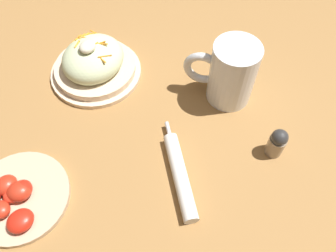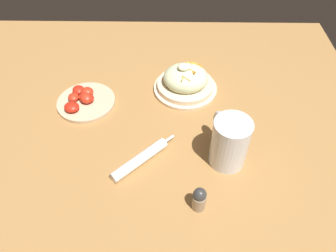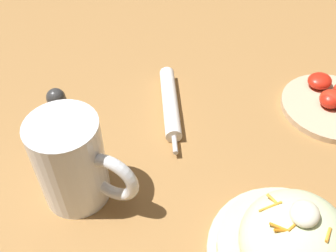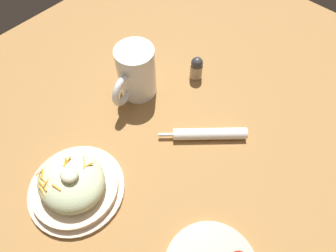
{
  "view_description": "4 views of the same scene",
  "coord_description": "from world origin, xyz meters",
  "px_view_note": "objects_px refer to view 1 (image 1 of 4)",
  "views": [
    {
      "loc": [
        0.25,
        0.17,
        0.61
      ],
      "look_at": [
        -0.05,
        -0.02,
        0.06
      ],
      "focal_mm": 36.19,
      "sensor_mm": 36.0,
      "label": 1
    },
    {
      "loc": [
        -0.08,
        0.57,
        0.71
      ],
      "look_at": [
        -0.07,
        -0.01,
        0.09
      ],
      "focal_mm": 34.31,
      "sensor_mm": 36.0,
      "label": 2
    },
    {
      "loc": [
        -0.4,
        -0.29,
        0.48
      ],
      "look_at": [
        -0.08,
        -0.02,
        0.06
      ],
      "focal_mm": 40.56,
      "sensor_mm": 36.0,
      "label": 3
    },
    {
      "loc": [
        0.19,
        -0.3,
        0.64
      ],
      "look_at": [
        -0.06,
        -0.04,
        0.07
      ],
      "focal_mm": 31.79,
      "sensor_mm": 36.0,
      "label": 4
    }
  ],
  "objects_px": {
    "salad_plate": "(94,63)",
    "napkin_roll": "(180,175)",
    "beer_mug": "(230,76)",
    "tomato_plate": "(17,197)",
    "salt_shaker": "(277,143)"
  },
  "relations": [
    {
      "from": "napkin_roll",
      "to": "salad_plate",
      "type": "bearing_deg",
      "value": -112.73
    },
    {
      "from": "beer_mug",
      "to": "tomato_plate",
      "type": "height_order",
      "value": "beer_mug"
    },
    {
      "from": "salad_plate",
      "to": "tomato_plate",
      "type": "distance_m",
      "value": 0.33
    },
    {
      "from": "salad_plate",
      "to": "beer_mug",
      "type": "relative_size",
      "value": 1.37
    },
    {
      "from": "salad_plate",
      "to": "beer_mug",
      "type": "distance_m",
      "value": 0.31
    },
    {
      "from": "napkin_roll",
      "to": "salt_shaker",
      "type": "xyz_separation_m",
      "value": [
        -0.15,
        0.13,
        0.02
      ]
    },
    {
      "from": "beer_mug",
      "to": "napkin_roll",
      "type": "relative_size",
      "value": 0.92
    },
    {
      "from": "salad_plate",
      "to": "beer_mug",
      "type": "xyz_separation_m",
      "value": [
        -0.11,
        0.29,
        0.03
      ]
    },
    {
      "from": "salad_plate",
      "to": "salt_shaker",
      "type": "xyz_separation_m",
      "value": [
        -0.02,
        0.44,
        0.0
      ]
    },
    {
      "from": "salad_plate",
      "to": "napkin_roll",
      "type": "distance_m",
      "value": 0.33
    },
    {
      "from": "salad_plate",
      "to": "salt_shaker",
      "type": "bearing_deg",
      "value": 92.99
    },
    {
      "from": "beer_mug",
      "to": "salt_shaker",
      "type": "bearing_deg",
      "value": 60.64
    },
    {
      "from": "napkin_roll",
      "to": "beer_mug",
      "type": "bearing_deg",
      "value": -176.04
    },
    {
      "from": "salad_plate",
      "to": "napkin_roll",
      "type": "height_order",
      "value": "salad_plate"
    },
    {
      "from": "salt_shaker",
      "to": "salad_plate",
      "type": "bearing_deg",
      "value": -87.01
    }
  ]
}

